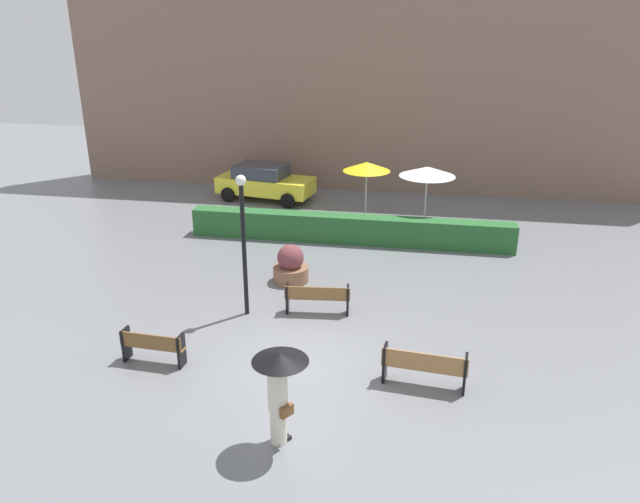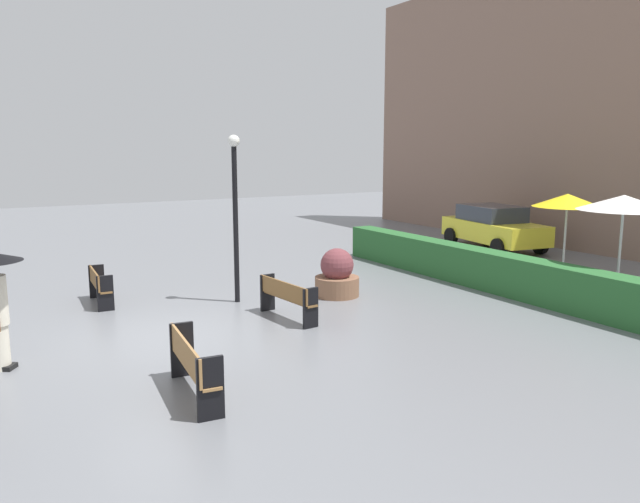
# 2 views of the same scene
# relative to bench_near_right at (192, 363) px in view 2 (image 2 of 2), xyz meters

# --- Properties ---
(ground_plane) EXTENTS (60.00, 60.00, 0.00)m
(ground_plane) POSITION_rel_bench_near_right_xyz_m (-2.99, 0.50, -0.52)
(ground_plane) COLOR slate
(bench_near_right) EXTENTS (1.90, 0.54, 0.89)m
(bench_near_right) POSITION_rel_bench_near_right_xyz_m (0.00, 0.00, 0.00)
(bench_near_right) COLOR #9E7242
(bench_near_right) RESTS_ON ground
(bench_mid_center) EXTENTS (1.81, 0.53, 0.84)m
(bench_mid_center) POSITION_rel_bench_near_right_xyz_m (-2.94, 3.07, -0.02)
(bench_mid_center) COLOR brown
(bench_mid_center) RESTS_ON ground
(bench_near_left) EXTENTS (1.55, 0.44, 0.82)m
(bench_near_left) POSITION_rel_bench_near_right_xyz_m (-6.28, -0.14, -0.04)
(bench_near_left) COLOR brown
(bench_near_left) RESTS_ON ground
(planter_pot) EXTENTS (1.10, 1.10, 1.19)m
(planter_pot) POSITION_rel_bench_near_right_xyz_m (-4.15, 5.10, -0.02)
(planter_pot) COLOR brown
(planter_pot) RESTS_ON ground
(lamp_post) EXTENTS (0.28, 0.28, 3.92)m
(lamp_post) POSITION_rel_bench_near_right_xyz_m (-4.86, 2.74, 1.88)
(lamp_post) COLOR black
(lamp_post) RESTS_ON ground
(patio_umbrella_yellow) EXTENTS (1.85, 1.85, 2.40)m
(patio_umbrella_yellow) POSITION_rel_bench_near_right_xyz_m (-2.51, 11.46, 1.69)
(patio_umbrella_yellow) COLOR silver
(patio_umbrella_yellow) RESTS_ON ground
(patio_umbrella_white) EXTENTS (2.06, 2.06, 2.56)m
(patio_umbrella_white) POSITION_rel_bench_near_right_xyz_m (-0.17, 10.37, 1.86)
(patio_umbrella_white) COLOR silver
(patio_umbrella_white) RESTS_ON ground
(hedge_strip) EXTENTS (11.68, 0.70, 0.99)m
(hedge_strip) POSITION_rel_bench_near_right_xyz_m (-2.82, 8.90, -0.03)
(hedge_strip) COLOR #28602D
(hedge_strip) RESTS_ON ground
(parked_car) EXTENTS (4.43, 2.52, 1.57)m
(parked_car) POSITION_rel_bench_near_right_xyz_m (-7.28, 13.74, 0.29)
(parked_car) COLOR yellow
(parked_car) RESTS_ON ground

